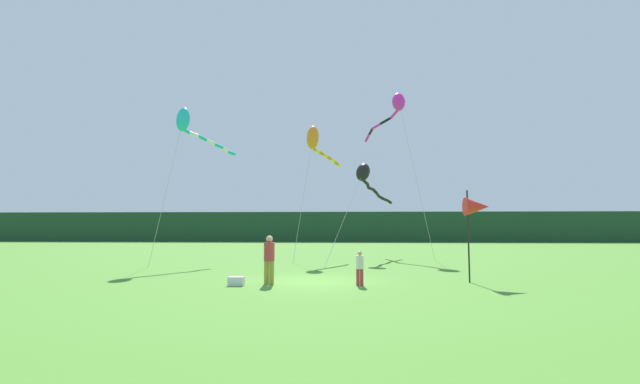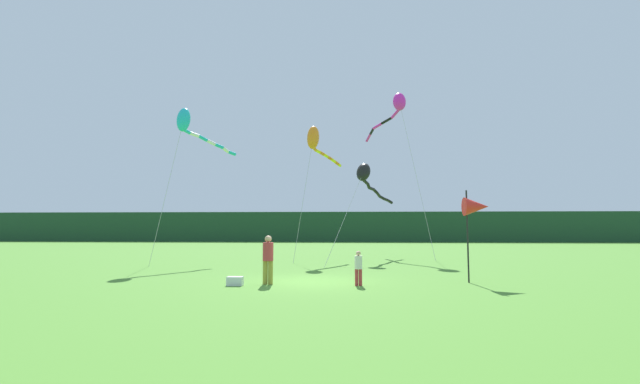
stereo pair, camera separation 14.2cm
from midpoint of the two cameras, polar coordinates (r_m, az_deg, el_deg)
The scene contains 10 objects.
ground_plane at distance 16.19m, azimuth -1.41°, elevation -12.05°, with size 120.00×120.00×0.00m, color #4C842D.
distant_treeline at distance 61.03m, azimuth 1.88°, elevation -4.75°, with size 108.00×2.85×4.27m, color #1E4228.
person_adult at distance 15.39m, azimuth -7.18°, elevation -8.75°, with size 0.38×0.38×1.74m.
person_child at distance 15.00m, azimuth 5.14°, elevation -10.01°, with size 0.27×0.27×1.21m.
cooler_box at distance 15.33m, azimuth -11.58°, elevation -11.78°, with size 0.55×0.33×0.31m, color silver.
banner_flag_pole at distance 16.77m, azimuth 20.29°, elevation -1.99°, with size 0.90×0.70×3.43m.
kite_cyan at distance 25.89m, azimuth -17.67°, elevation 8.83°, with size 3.29×4.96×8.99m.
kite_orange at distance 27.08m, azimuth -0.92°, elevation 7.06°, with size 2.77×4.90×8.59m.
kite_magenta at distance 32.35m, azimuth 10.05°, elevation 11.39°, with size 3.79×9.32×12.02m.
kite_black at distance 26.93m, azimuth 6.10°, elevation 2.09°, with size 4.55×9.05×6.23m.
Camera 1 is at (1.17, -16.02, 2.03)m, focal length 23.55 mm.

